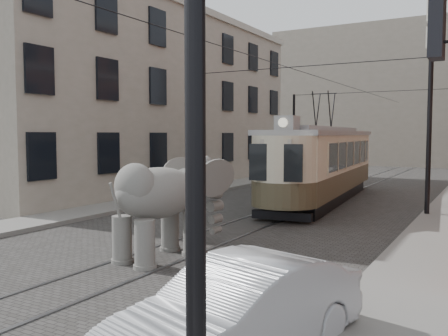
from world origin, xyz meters
The scene contains 10 objects.
ground centered at (0.00, 0.00, 0.00)m, with size 120.00×120.00×0.00m, color #3C3A37.
tram_rails centered at (0.00, 0.00, 0.01)m, with size 1.54×80.00×0.02m, color slate, non-canonical shape.
sidewalk_right centered at (6.00, 0.00, 0.07)m, with size 2.00×60.00×0.15m, color slate.
sidewalk_left centered at (-6.50, 0.00, 0.07)m, with size 2.00×60.00×0.15m, color slate.
stucco_building centered at (-11.00, 10.00, 5.00)m, with size 7.00×24.00×10.00m, color gray.
distant_block centered at (0.00, 40.00, 7.00)m, with size 28.00×10.00×14.00m, color gray.
catenary centered at (-0.20, 5.00, 3.00)m, with size 11.00×30.20×6.00m, color black, non-canonical shape.
tram centered at (0.35, 8.50, 2.52)m, with size 2.62×12.70×5.04m, color beige, non-canonical shape.
elephant centered at (0.11, -3.83, 1.28)m, with size 2.31×4.19×2.56m, color #615E59, non-canonical shape.
parked_car centered at (4.45, -7.70, 0.70)m, with size 1.49×4.22×1.39m, color #B7B8BC.
Camera 1 is at (7.45, -13.49, 3.13)m, focal length 39.00 mm.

